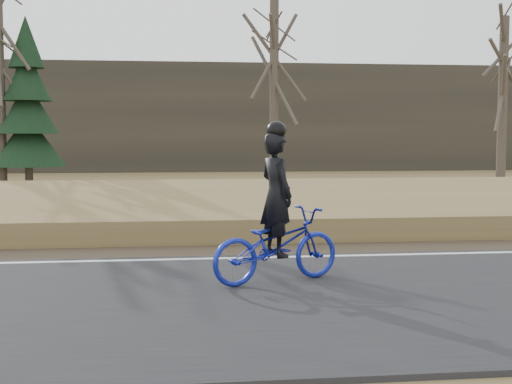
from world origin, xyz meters
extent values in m
plane|color=olive|center=(0.00, 0.00, 0.00)|extent=(120.00, 120.00, 0.00)
cube|color=black|center=(0.00, -2.50, 0.03)|extent=(120.00, 6.00, 0.06)
cube|color=silver|center=(0.00, 0.20, 0.07)|extent=(120.00, 0.12, 0.01)
cube|color=#473A2B|center=(0.00, 1.20, 0.02)|extent=(120.00, 1.60, 0.04)
cube|color=olive|center=(0.00, 4.20, 0.22)|extent=(120.00, 5.00, 0.44)
cube|color=slate|center=(0.00, 8.00, 0.23)|extent=(120.00, 3.00, 0.45)
cube|color=black|center=(0.00, 8.00, 0.52)|extent=(120.00, 2.40, 0.14)
cube|color=brown|center=(0.00, 7.28, 0.67)|extent=(120.00, 0.07, 0.15)
cube|color=brown|center=(0.00, 8.72, 0.67)|extent=(120.00, 0.07, 0.15)
cube|color=#383328|center=(0.00, 30.00, 3.00)|extent=(120.00, 4.00, 6.00)
imported|color=#16239D|center=(3.41, -1.69, 0.56)|extent=(2.01, 1.32, 1.00)
imported|color=black|center=(3.41, -1.69, 1.24)|extent=(0.59, 0.71, 1.66)
sphere|color=black|center=(3.41, -1.69, 2.09)|extent=(0.26, 0.26, 0.26)
cylinder|color=brown|center=(6.19, 17.03, 3.89)|extent=(0.36, 0.36, 7.78)
cylinder|color=brown|center=(14.76, 15.06, 3.27)|extent=(0.36, 0.36, 6.54)
cylinder|color=brown|center=(-2.89, 14.90, 0.62)|extent=(0.28, 0.28, 1.25)
cone|color=black|center=(-2.89, 14.90, 1.85)|extent=(2.60, 2.60, 1.82)
cone|color=black|center=(-2.89, 14.90, 2.99)|extent=(2.15, 2.15, 1.82)
cone|color=black|center=(-2.89, 14.90, 4.13)|extent=(1.70, 1.70, 1.82)
cone|color=black|center=(-2.89, 14.90, 5.28)|extent=(1.25, 1.25, 1.82)
camera|label=1|loc=(1.97, -11.03, 2.03)|focal=50.00mm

